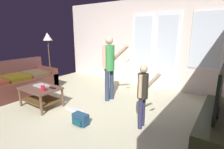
# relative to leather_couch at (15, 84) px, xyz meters

# --- Properties ---
(ground_plane) EXTENTS (5.46, 5.21, 0.02)m
(ground_plane) POSITION_rel_leather_couch_xyz_m (2.14, 0.19, -0.31)
(ground_plane) COLOR #C0BB9A
(wall_back_with_doors) EXTENTS (5.46, 0.09, 2.59)m
(wall_back_with_doors) POSITION_rel_leather_couch_xyz_m (2.26, 2.76, 0.97)
(wall_back_with_doors) COLOR silver
(wall_back_with_doors) RESTS_ON ground_plane
(leather_couch) EXTENTS (0.94, 2.02, 0.87)m
(leather_couch) POSITION_rel_leather_couch_xyz_m (0.00, 0.00, 0.00)
(leather_couch) COLOR #512922
(leather_couch) RESTS_ON ground_plane
(coffee_table) EXTENTS (0.85, 0.60, 0.44)m
(coffee_table) POSITION_rel_leather_couch_xyz_m (1.25, -0.06, 0.02)
(coffee_table) COLOR brown
(coffee_table) RESTS_ON ground_plane
(tv_stand) EXTENTS (0.41, 1.64, 0.46)m
(tv_stand) POSITION_rel_leather_couch_xyz_m (4.53, 0.65, -0.07)
(tv_stand) COLOR #2A2D15
(tv_stand) RESTS_ON ground_plane
(flat_screen_tv) EXTENTS (0.08, 1.11, 0.70)m
(flat_screen_tv) POSITION_rel_leather_couch_xyz_m (4.53, 0.65, 0.52)
(flat_screen_tv) COLOR black
(flat_screen_tv) RESTS_ON tv_stand
(person_adult) EXTENTS (0.60, 0.41, 1.52)m
(person_adult) POSITION_rel_leather_couch_xyz_m (2.28, 1.11, 0.61)
(person_adult) COLOR #2E3A54
(person_adult) RESTS_ON ground_plane
(person_child) EXTENTS (0.37, 0.31, 1.11)m
(person_child) POSITION_rel_leather_couch_xyz_m (3.47, 0.41, 0.36)
(person_child) COLOR #312E51
(person_child) RESTS_ON ground_plane
(floor_lamp) EXTENTS (0.29, 0.29, 1.59)m
(floor_lamp) POSITION_rel_leather_couch_xyz_m (-0.33, 1.35, 1.04)
(floor_lamp) COLOR #37322E
(floor_lamp) RESTS_ON ground_plane
(backpack) EXTENTS (0.29, 0.19, 0.20)m
(backpack) POSITION_rel_leather_couch_xyz_m (2.52, -0.14, -0.20)
(backpack) COLOR navy
(backpack) RESTS_ON ground_plane
(loose_keyboard) EXTENTS (0.44, 0.14, 0.02)m
(loose_keyboard) POSITION_rel_leather_couch_xyz_m (2.01, 0.20, -0.29)
(loose_keyboard) COLOR white
(loose_keyboard) RESTS_ON ground_plane
(laptop_closed) EXTENTS (0.34, 0.22, 0.02)m
(laptop_closed) POSITION_rel_leather_couch_xyz_m (1.18, 0.01, 0.16)
(laptop_closed) COLOR #B6AFBA
(laptop_closed) RESTS_ON coffee_table
(cup_near_edge) EXTENTS (0.09, 0.09, 0.12)m
(cup_near_edge) POSITION_rel_leather_couch_xyz_m (1.53, -0.18, 0.20)
(cup_near_edge) COLOR red
(cup_near_edge) RESTS_ON coffee_table
(tv_remote_black) EXTENTS (0.17, 0.05, 0.02)m
(tv_remote_black) POSITION_rel_leather_couch_xyz_m (1.53, 0.04, 0.16)
(tv_remote_black) COLOR black
(tv_remote_black) RESTS_ON coffee_table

